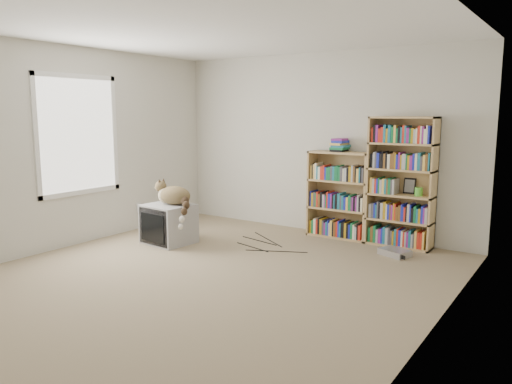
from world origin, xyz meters
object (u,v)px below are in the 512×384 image
Objects in this scene: crt_tv at (169,224)px; bookcase_short at (340,198)px; bookcase_tall at (401,185)px; cat at (176,198)px; dvd_player at (395,252)px.

bookcase_short is at bearing 47.58° from crt_tv.
bookcase_tall is 1.40× the size of bookcase_short.
bookcase_tall reaches higher than cat.
dvd_player is (0.11, -0.47, -0.75)m from bookcase_tall.
crt_tv is at bearing -179.16° from cat.
cat is 2.05× the size of dvd_player.
crt_tv is 0.54× the size of bookcase_short.
cat is at bearing -136.92° from dvd_player.
bookcase_short is (1.59, 1.52, -0.06)m from cat.
dvd_player is (0.94, -0.48, -0.49)m from bookcase_short.
cat is 0.42× the size of bookcase_tall.
bookcase_tall is 4.91× the size of dvd_player.
bookcase_tall is at bearing 123.42° from dvd_player.
crt_tv is at bearing -137.48° from dvd_player.
crt_tv is 0.39× the size of bookcase_tall.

